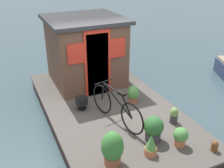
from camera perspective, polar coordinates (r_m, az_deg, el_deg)
name	(u,v)px	position (r m, az deg, el deg)	size (l,w,h in m)	color
ground_plane	(109,118)	(6.95, -0.69, -7.42)	(60.00, 60.00, 0.00)	#384C54
houseboat_deck	(109,112)	(6.85, -0.70, -6.07)	(5.53, 3.03, 0.38)	#4C4742
houseboat_cabin	(85,50)	(7.76, -5.74, 7.22)	(2.08, 2.11, 1.92)	brown
bicycle	(116,107)	(5.92, 0.87, -4.93)	(1.76, 0.57, 0.86)	black
potted_plant_rosemary	(181,136)	(5.49, 14.58, -10.88)	(0.30, 0.30, 0.41)	#B2603D
potted_plant_thyme	(133,94)	(6.79, 4.60, -2.20)	(0.30, 0.30, 0.48)	#935138
potted_plant_succulent	(112,148)	(4.84, 0.10, -13.73)	(0.41, 0.41, 0.68)	#935138
potted_plant_mint	(151,145)	(5.16, 8.39, -12.98)	(0.24, 0.24, 0.45)	#B2603D
potted_plant_ivy	(174,115)	(6.17, 13.23, -6.58)	(0.18, 0.18, 0.38)	#38383D
potted_plant_geranium	(153,128)	(5.48, 8.94, -9.40)	(0.41, 0.41, 0.55)	#38383D
charcoal_grill	(82,101)	(6.55, -6.57, -3.69)	(0.32, 0.32, 0.31)	black
mooring_bollard	(215,146)	(5.61, 21.28, -12.33)	(0.14, 0.14, 0.23)	brown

